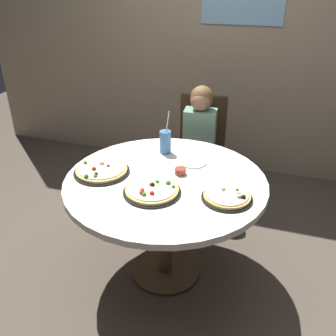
# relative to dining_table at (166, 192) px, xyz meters

# --- Properties ---
(ground_plane) EXTENTS (8.00, 8.00, 0.00)m
(ground_plane) POSITION_rel_dining_table_xyz_m (0.00, 0.00, -0.66)
(ground_plane) COLOR #4C4238
(wall_with_window) EXTENTS (5.20, 0.14, 2.90)m
(wall_with_window) POSITION_rel_dining_table_xyz_m (0.00, 1.79, 0.80)
(wall_with_window) COLOR gray
(wall_with_window) RESTS_ON ground_plane
(dining_table) EXTENTS (1.25, 1.25, 0.75)m
(dining_table) POSITION_rel_dining_table_xyz_m (0.00, 0.00, 0.00)
(dining_table) COLOR silver
(dining_table) RESTS_ON ground_plane
(chair_wooden) EXTENTS (0.44, 0.44, 0.95)m
(chair_wooden) POSITION_rel_dining_table_xyz_m (-0.01, 1.02, -0.13)
(chair_wooden) COLOR #382619
(chair_wooden) RESTS_ON ground_plane
(diner_child) EXTENTS (0.29, 0.42, 1.08)m
(diner_child) POSITION_rel_dining_table_xyz_m (0.01, 0.84, -0.17)
(diner_child) COLOR #3F4766
(diner_child) RESTS_ON ground_plane
(pizza_veggie) EXTENTS (0.34, 0.34, 0.05)m
(pizza_veggie) POSITION_rel_dining_table_xyz_m (-0.02, -0.18, 0.11)
(pizza_veggie) COLOR black
(pizza_veggie) RESTS_ON dining_table
(pizza_cheese) EXTENTS (0.29, 0.29, 0.05)m
(pizza_cheese) POSITION_rel_dining_table_xyz_m (0.40, -0.11, 0.11)
(pizza_cheese) COLOR black
(pizza_cheese) RESTS_ON dining_table
(pizza_pepperoni) EXTENTS (0.35, 0.35, 0.05)m
(pizza_pepperoni) POSITION_rel_dining_table_xyz_m (-0.41, -0.05, 0.11)
(pizza_pepperoni) COLOR black
(pizza_pepperoni) RESTS_ON dining_table
(soda_cup) EXTENTS (0.08, 0.08, 0.31)m
(soda_cup) POSITION_rel_dining_table_xyz_m (-0.12, 0.35, 0.18)
(soda_cup) COLOR #3F72B2
(soda_cup) RESTS_ON dining_table
(sauce_bowl) EXTENTS (0.07, 0.07, 0.04)m
(sauce_bowl) POSITION_rel_dining_table_xyz_m (0.07, 0.09, 0.11)
(sauce_bowl) COLOR brown
(sauce_bowl) RESTS_ON dining_table
(plate_small) EXTENTS (0.18, 0.18, 0.01)m
(plate_small) POSITION_rel_dining_table_xyz_m (0.11, 0.26, 0.10)
(plate_small) COLOR white
(plate_small) RESTS_ON dining_table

